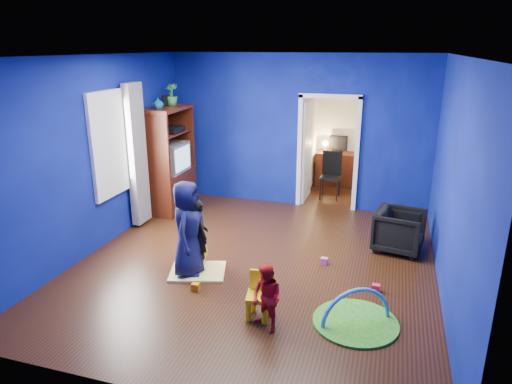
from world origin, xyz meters
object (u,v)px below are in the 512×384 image
(vase, at_px, (158,103))
(folding_chair, at_px, (330,177))
(child_navy, at_px, (187,229))
(tv_armoire, at_px, (170,159))
(toddler_red, at_px, (267,298))
(study_desk, at_px, (336,169))
(crt_tv, at_px, (171,158))
(play_mat, at_px, (355,322))
(armchair, at_px, (399,231))
(child_black, at_px, (199,235))
(kid_chair, at_px, (259,298))
(hopper_ball, at_px, (193,252))

(vase, xyz_separation_m, folding_chair, (2.82, 1.83, -1.60))
(child_navy, height_order, tv_armoire, tv_armoire)
(toddler_red, bearing_deg, child_navy, 175.88)
(tv_armoire, xyz_separation_m, study_desk, (2.82, 2.49, -0.60))
(child_navy, bearing_deg, crt_tv, 20.98)
(toddler_red, bearing_deg, play_mat, 53.77)
(armchair, bearing_deg, child_black, 129.29)
(armchair, height_order, toddler_red, toddler_red)
(child_black, relative_size, child_navy, 0.78)
(vase, xyz_separation_m, crt_tv, (0.04, 0.30, -1.04))
(armchair, xyz_separation_m, kid_chair, (-1.53, -2.38, -0.07))
(child_navy, distance_m, tv_armoire, 2.74)
(study_desk, bearing_deg, vase, -135.30)
(armchair, height_order, crt_tv, crt_tv)
(child_navy, height_order, play_mat, child_navy)
(child_navy, height_order, folding_chair, child_navy)
(child_black, relative_size, hopper_ball, 2.52)
(crt_tv, relative_size, hopper_ball, 1.69)
(toddler_red, bearing_deg, study_desk, 120.40)
(tv_armoire, relative_size, hopper_ball, 4.73)
(toddler_red, relative_size, study_desk, 0.89)
(toddler_red, height_order, study_desk, toddler_red)
(kid_chair, bearing_deg, child_black, 131.31)
(toddler_red, distance_m, play_mat, 1.09)
(vase, relative_size, tv_armoire, 0.10)
(folding_chair, bearing_deg, play_mat, -78.01)
(tv_armoire, distance_m, kid_chair, 4.13)
(child_black, xyz_separation_m, hopper_ball, (-0.15, 0.10, -0.32))
(vase, bearing_deg, play_mat, -34.33)
(toddler_red, distance_m, kid_chair, 0.29)
(folding_chair, bearing_deg, crt_tv, -151.16)
(study_desk, bearing_deg, child_navy, -106.11)
(play_mat, xyz_separation_m, folding_chair, (-0.93, 4.39, 0.45))
(armchair, relative_size, child_black, 0.68)
(child_black, bearing_deg, study_desk, -57.73)
(child_navy, bearing_deg, study_desk, -26.14)
(folding_chair, bearing_deg, hopper_ball, -111.80)
(child_navy, xyz_separation_m, hopper_ball, (-0.05, 0.25, -0.46))
(child_black, bearing_deg, kid_chair, -170.95)
(child_navy, xyz_separation_m, play_mat, (2.32, -0.55, -0.66))
(child_black, height_order, vase, vase)
(child_black, distance_m, kid_chair, 1.47)
(armchair, height_order, vase, vase)
(child_navy, height_order, study_desk, child_navy)
(tv_armoire, relative_size, kid_chair, 3.92)
(child_navy, bearing_deg, folding_chair, -29.87)
(child_black, xyz_separation_m, child_navy, (-0.10, -0.15, 0.15))
(armchair, distance_m, vase, 4.56)
(crt_tv, distance_m, kid_chair, 4.11)
(armchair, distance_m, child_black, 3.05)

